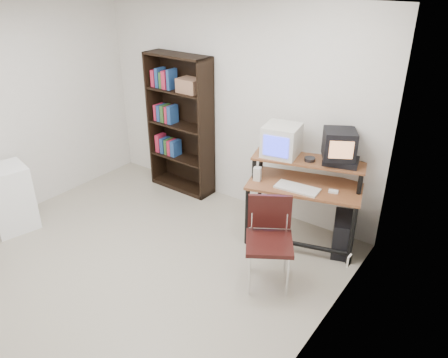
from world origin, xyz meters
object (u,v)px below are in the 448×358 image
Objects in this scene: computer_desk at (305,187)px; mini_fridge at (9,198)px; school_chair at (269,232)px; crt_tv at (339,144)px; bookshelf at (181,123)px; crt_monitor at (281,141)px; pc_tower at (342,234)px.

mini_fridge is (-2.96, -1.79, -0.29)m from computer_desk.
crt_tv is at bearing 45.72° from school_chair.
bookshelf is at bearing 120.25° from school_chair.
mini_fridge is at bearing -155.64° from crt_monitor.
mini_fridge reaches higher than pc_tower.
computer_desk is 3.06× the size of crt_tv.
computer_desk reaches higher than pc_tower.
mini_fridge is (-3.01, -0.96, -0.16)m from school_chair.
crt_monitor is at bearing 158.47° from computer_desk.
computer_desk is 3.48m from mini_fridge.
crt_tv reaches higher than school_chair.
crt_monitor is 0.98× the size of pc_tower.
bookshelf reaches higher than school_chair.
computer_desk is 0.71× the size of bookshelf.
pc_tower is at bearing -56.06° from crt_tv.
crt_monitor is at bearing 163.04° from pc_tower.
crt_tv is 0.49× the size of school_chair.
bookshelf reaches higher than computer_desk.
computer_desk is at bearing 45.02° from mini_fridge.
mini_fridge is (-3.43, -1.87, 0.19)m from pc_tower.
pc_tower is 0.57× the size of mini_fridge.
computer_desk is 2.02m from bookshelf.
crt_monitor is 0.49× the size of school_chair.
bookshelf is (-2.45, 0.16, 0.75)m from pc_tower.
pc_tower is (0.47, 0.07, -0.48)m from computer_desk.
crt_tv reaches higher than crt_monitor.
crt_monitor is 1.12m from school_chair.
pc_tower is 1.06m from school_chair.
crt_tv is (0.61, 0.14, 0.05)m from crt_monitor.
school_chair is 2.33m from bookshelf.
crt_tv is at bearing 133.47° from pc_tower.
crt_tv is at bearing 16.99° from computer_desk.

